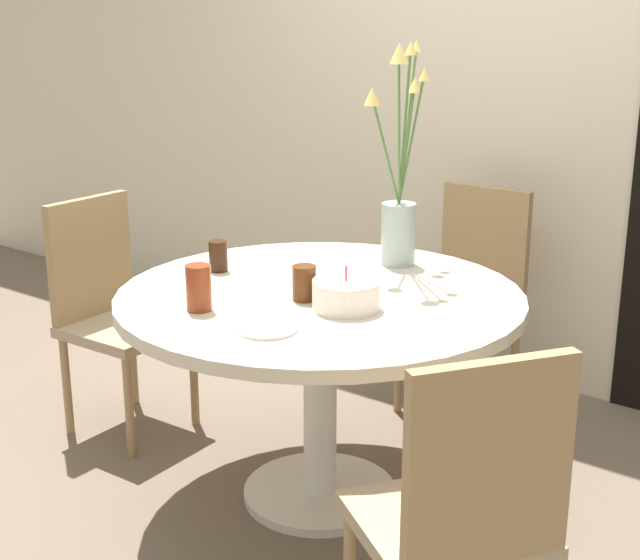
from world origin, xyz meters
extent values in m
plane|color=#6B5B4C|center=(0.00, 0.00, 0.00)|extent=(16.00, 16.00, 0.00)
cube|color=beige|center=(0.00, 1.37, 1.30)|extent=(8.00, 0.05, 2.60)
cylinder|color=beige|center=(0.00, 0.00, 0.70)|extent=(1.28, 1.28, 0.04)
cylinder|color=silver|center=(0.00, 0.00, 0.35)|extent=(0.11, 0.11, 0.65)
cylinder|color=silver|center=(0.00, 0.00, 0.01)|extent=(0.51, 0.51, 0.03)
cube|color=#9E896B|center=(0.02, 0.89, 0.42)|extent=(0.41, 0.41, 0.04)
cube|color=#997A51|center=(0.03, 1.07, 0.67)|extent=(0.38, 0.04, 0.46)
cylinder|color=#997A51|center=(-0.15, 0.73, 0.20)|extent=(0.03, 0.03, 0.40)
cylinder|color=#997A51|center=(0.19, 0.72, 0.20)|extent=(0.03, 0.03, 0.40)
cylinder|color=#997A51|center=(-0.14, 1.07, 0.20)|extent=(0.03, 0.03, 0.40)
cylinder|color=#997A51|center=(0.19, 1.06, 0.20)|extent=(0.03, 0.03, 0.40)
cube|color=#9E896B|center=(-0.89, -0.03, 0.42)|extent=(0.41, 0.41, 0.04)
cube|color=#997A51|center=(-1.07, -0.04, 0.67)|extent=(0.05, 0.38, 0.46)
cylinder|color=#997A51|center=(-0.71, -0.20, 0.20)|extent=(0.03, 0.03, 0.40)
cylinder|color=#997A51|center=(-0.73, 0.14, 0.20)|extent=(0.03, 0.03, 0.40)
cylinder|color=#997A51|center=(-1.05, -0.21, 0.20)|extent=(0.03, 0.03, 0.40)
cylinder|color=#997A51|center=(-1.07, 0.13, 0.20)|extent=(0.03, 0.03, 0.40)
cube|color=#9E896B|center=(0.74, -0.50, 0.42)|extent=(0.55, 0.55, 0.04)
cube|color=#997A51|center=(0.89, -0.60, 0.67)|extent=(0.24, 0.34, 0.46)
cylinder|color=#997A51|center=(0.69, -0.26, 0.20)|extent=(0.03, 0.03, 0.40)
cylinder|color=white|center=(0.16, -0.08, 0.76)|extent=(0.20, 0.20, 0.09)
cylinder|color=#E54C4C|center=(0.16, -0.08, 0.83)|extent=(0.01, 0.01, 0.04)
cylinder|color=#9EB2AD|center=(0.02, 0.43, 0.83)|extent=(0.12, 0.12, 0.22)
cylinder|color=#4C7538|center=(0.02, 0.46, 1.13)|extent=(0.01, 0.09, 0.39)
cone|color=#EFCC66|center=(0.02, 0.50, 1.33)|extent=(0.05, 0.05, 0.05)
cylinder|color=#4C7538|center=(0.08, 0.40, 1.15)|extent=(0.13, 0.07, 0.44)
cone|color=#EFCC66|center=(0.14, 0.37, 1.37)|extent=(0.04, 0.04, 0.04)
cylinder|color=#4C7538|center=(-0.01, 0.51, 1.19)|extent=(0.06, 0.17, 0.52)
cone|color=#EFCC66|center=(-0.03, 0.59, 1.45)|extent=(0.04, 0.04, 0.04)
cylinder|color=#4C7538|center=(0.07, 0.37, 1.19)|extent=(0.11, 0.13, 0.52)
cone|color=#EFCC66|center=(0.12, 0.31, 1.46)|extent=(0.04, 0.04, 0.04)
cylinder|color=#4C7538|center=(0.06, 0.34, 1.19)|extent=(0.09, 0.17, 0.51)
cone|color=#EFCC66|center=(0.11, 0.26, 1.44)|extent=(0.06, 0.06, 0.07)
cylinder|color=#4C7538|center=(0.01, 0.35, 1.12)|extent=(0.03, 0.15, 0.37)
cone|color=#EFCC66|center=(-0.01, 0.28, 1.30)|extent=(0.05, 0.05, 0.06)
cylinder|color=silver|center=(0.10, -0.37, 0.72)|extent=(0.17, 0.17, 0.01)
cylinder|color=maroon|center=(-0.18, -0.36, 0.79)|extent=(0.08, 0.08, 0.14)
cylinder|color=#51280F|center=(0.01, -0.09, 0.77)|extent=(0.07, 0.07, 0.11)
cylinder|color=#33190C|center=(-0.42, -0.02, 0.77)|extent=(0.06, 0.06, 0.10)
camera|label=1|loc=(1.61, -2.12, 1.56)|focal=50.00mm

